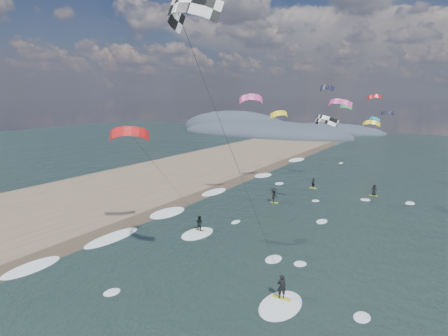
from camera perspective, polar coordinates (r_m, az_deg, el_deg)
The scene contains 9 objects.
ground at distance 28.69m, azimuth -11.56°, elevation -18.19°, with size 260.00×260.00×0.00m, color black.
sand_strip at distance 51.94m, azimuth -23.49°, elevation -5.35°, with size 26.00×240.00×0.00m, color brown.
wet_sand_strip at distance 42.96m, azimuth -14.17°, elevation -8.12°, with size 3.00×240.00×0.00m, color #382D23.
coastal_hills at distance 141.08m, azimuth 5.37°, elevation 5.48°, with size 80.00×41.00×15.00m.
kitesurfer_near_a at distance 21.27m, azimuth -3.65°, elevation 13.91°, with size 7.89×9.06×19.44m.
kitesurfer_near_b at distance 35.80m, azimuth -10.84°, elevation 0.32°, with size 6.94×9.01×11.90m.
far_kitesurfers at distance 51.92m, azimuth 12.31°, elevation -3.66°, with size 11.56×11.38×1.86m.
bg_kite_field at distance 74.49m, azimuth 18.38°, elevation 8.68°, with size 12.03×66.71×8.58m.
shoreline_surf at distance 45.43m, azimuth -8.78°, elevation -6.84°, with size 2.40×79.40×0.11m.
Camera 1 is at (17.51, -17.92, 13.98)m, focal length 30.00 mm.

